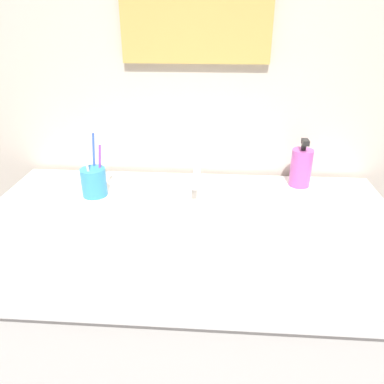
% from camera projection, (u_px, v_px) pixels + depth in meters
% --- Properties ---
extents(tiled_wall_back, '(2.38, 0.04, 2.40)m').
position_uv_depth(tiled_wall_back, '(196.00, 66.00, 1.22)').
color(tiled_wall_back, beige).
rests_on(tiled_wall_back, ground).
extents(vanity_counter, '(1.18, 0.67, 0.84)m').
position_uv_depth(vanity_counter, '(188.00, 334.00, 1.22)').
color(vanity_counter, silver).
rests_on(vanity_counter, ground).
extents(sink_basin, '(0.49, 0.49, 0.12)m').
position_uv_depth(sink_basin, '(191.00, 240.00, 1.03)').
color(sink_basin, white).
rests_on(sink_basin, vanity_counter).
extents(faucet, '(0.02, 0.16, 0.13)m').
position_uv_depth(faucet, '(196.00, 171.00, 1.19)').
color(faucet, silver).
rests_on(faucet, sink_basin).
extents(toothbrush_cup, '(0.08, 0.08, 0.09)m').
position_uv_depth(toothbrush_cup, '(94.00, 182.00, 1.17)').
color(toothbrush_cup, '#338CCC').
rests_on(toothbrush_cup, vanity_counter).
extents(toothbrush_blue, '(0.01, 0.05, 0.21)m').
position_uv_depth(toothbrush_blue, '(94.00, 155.00, 1.17)').
color(toothbrush_blue, blue).
rests_on(toothbrush_blue, toothbrush_cup).
extents(toothbrush_white, '(0.02, 0.03, 0.19)m').
position_uv_depth(toothbrush_white, '(87.00, 163.00, 1.12)').
color(toothbrush_white, white).
rests_on(toothbrush_white, toothbrush_cup).
extents(toothbrush_purple, '(0.03, 0.02, 0.18)m').
position_uv_depth(toothbrush_purple, '(100.00, 161.00, 1.15)').
color(toothbrush_purple, purple).
rests_on(toothbrush_purple, toothbrush_cup).
extents(soap_dispenser, '(0.07, 0.07, 0.16)m').
position_uv_depth(soap_dispenser, '(301.00, 167.00, 1.23)').
color(soap_dispenser, '#B24CA5').
rests_on(soap_dispenser, vanity_counter).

